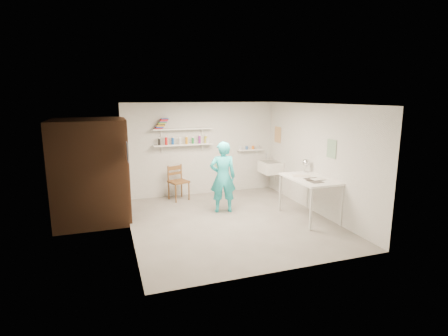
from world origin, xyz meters
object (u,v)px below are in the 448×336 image
object	(u,v)px
man	(223,177)
wall_clock	(218,164)
belfast_sink	(270,167)
desk_lamp	(306,162)
work_table	(309,198)
wooden_chair	(179,182)

from	to	relation	value
man	wall_clock	distance (m)	0.34
belfast_sink	desk_lamp	size ratio (longest dim) A/B	3.64
man	work_table	xyz separation A→B (m)	(1.59, -1.01, -0.35)
belfast_sink	wall_clock	world-z (taller)	wall_clock
wooden_chair	work_table	world-z (taller)	wooden_chair
belfast_sink	man	distance (m)	2.01
man	work_table	world-z (taller)	man
wooden_chair	desk_lamp	bearing A→B (deg)	-52.47
wall_clock	wooden_chair	xyz separation A→B (m)	(-0.71, 1.01, -0.59)
belfast_sink	wall_clock	xyz separation A→B (m)	(-1.74, -0.85, 0.36)
wall_clock	work_table	xyz separation A→B (m)	(1.63, -1.22, -0.62)
man	desk_lamp	size ratio (longest dim) A/B	9.64
belfast_sink	desk_lamp	world-z (taller)	desk_lamp
desk_lamp	wooden_chair	bearing A→B (deg)	146.31
wall_clock	work_table	distance (m)	2.13
man	work_table	bearing A→B (deg)	159.03
belfast_sink	wooden_chair	xyz separation A→B (m)	(-2.45, 0.16, -0.23)
man	desk_lamp	distance (m)	1.89
belfast_sink	man	size ratio (longest dim) A/B	0.38
belfast_sink	desk_lamp	bearing A→B (deg)	-86.01
man	desk_lamp	world-z (taller)	man
belfast_sink	wooden_chair	size ratio (longest dim) A/B	0.64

